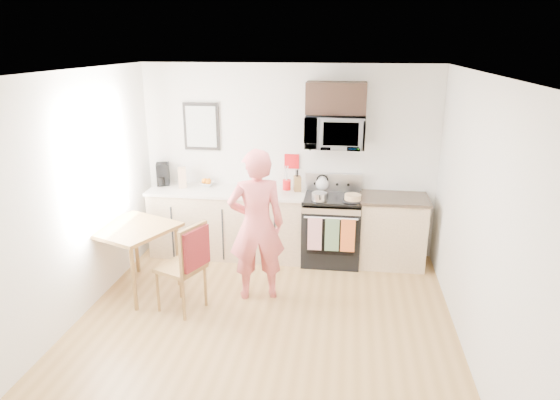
# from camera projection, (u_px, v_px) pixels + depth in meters

# --- Properties ---
(floor) EXTENTS (4.60, 4.60, 0.00)m
(floor) POSITION_uv_depth(u_px,v_px,m) (260.00, 337.00, 5.06)
(floor) COLOR olive
(floor) RESTS_ON ground
(back_wall) EXTENTS (4.00, 0.04, 2.60)m
(back_wall) POSITION_uv_depth(u_px,v_px,m) (288.00, 161.00, 6.83)
(back_wall) COLOR white
(back_wall) RESTS_ON floor
(front_wall) EXTENTS (4.00, 0.04, 2.60)m
(front_wall) POSITION_uv_depth(u_px,v_px,m) (175.00, 370.00, 2.49)
(front_wall) COLOR white
(front_wall) RESTS_ON floor
(left_wall) EXTENTS (0.04, 4.60, 2.60)m
(left_wall) POSITION_uv_depth(u_px,v_px,m) (59.00, 207.00, 4.93)
(left_wall) COLOR white
(left_wall) RESTS_ON floor
(right_wall) EXTENTS (0.04, 4.60, 2.60)m
(right_wall) POSITION_uv_depth(u_px,v_px,m) (481.00, 227.00, 4.40)
(right_wall) COLOR white
(right_wall) RESTS_ON floor
(ceiling) EXTENTS (4.00, 4.60, 0.04)m
(ceiling) POSITION_uv_depth(u_px,v_px,m) (256.00, 74.00, 4.27)
(ceiling) COLOR white
(ceiling) RESTS_ON back_wall
(window) EXTENTS (0.06, 1.40, 1.50)m
(window) POSITION_uv_depth(u_px,v_px,m) (99.00, 164.00, 5.60)
(window) COLOR white
(window) RESTS_ON left_wall
(cabinet_left) EXTENTS (2.10, 0.60, 0.90)m
(cabinet_left) POSITION_uv_depth(u_px,v_px,m) (228.00, 224.00, 6.91)
(cabinet_left) COLOR tan
(cabinet_left) RESTS_ON floor
(countertop_left) EXTENTS (2.14, 0.64, 0.04)m
(countertop_left) POSITION_uv_depth(u_px,v_px,m) (227.00, 191.00, 6.77)
(countertop_left) COLOR silver
(countertop_left) RESTS_ON cabinet_left
(cabinet_right) EXTENTS (0.84, 0.60, 0.90)m
(cabinet_right) POSITION_uv_depth(u_px,v_px,m) (392.00, 232.00, 6.62)
(cabinet_right) COLOR tan
(cabinet_right) RESTS_ON floor
(countertop_right) EXTENTS (0.88, 0.64, 0.04)m
(countertop_right) POSITION_uv_depth(u_px,v_px,m) (394.00, 198.00, 6.48)
(countertop_right) COLOR black
(countertop_right) RESTS_ON cabinet_right
(range) EXTENTS (0.76, 0.70, 1.16)m
(range) POSITION_uv_depth(u_px,v_px,m) (331.00, 231.00, 6.71)
(range) COLOR black
(range) RESTS_ON floor
(microwave) EXTENTS (0.76, 0.51, 0.42)m
(microwave) POSITION_uv_depth(u_px,v_px,m) (335.00, 131.00, 6.40)
(microwave) COLOR silver
(microwave) RESTS_ON back_wall
(upper_cabinet) EXTENTS (0.76, 0.35, 0.40)m
(upper_cabinet) POSITION_uv_depth(u_px,v_px,m) (336.00, 98.00, 6.32)
(upper_cabinet) COLOR black
(upper_cabinet) RESTS_ON back_wall
(wall_art) EXTENTS (0.50, 0.04, 0.65)m
(wall_art) POSITION_uv_depth(u_px,v_px,m) (201.00, 127.00, 6.83)
(wall_art) COLOR black
(wall_art) RESTS_ON back_wall
(wall_trivet) EXTENTS (0.20, 0.02, 0.20)m
(wall_trivet) POSITION_uv_depth(u_px,v_px,m) (292.00, 161.00, 6.81)
(wall_trivet) COLOR #B40F15
(wall_trivet) RESTS_ON back_wall
(person) EXTENTS (0.74, 0.58, 1.77)m
(person) POSITION_uv_depth(u_px,v_px,m) (257.00, 225.00, 5.62)
(person) COLOR #D23B39
(person) RESTS_ON floor
(dining_table) EXTENTS (0.98, 0.98, 0.81)m
(dining_table) POSITION_uv_depth(u_px,v_px,m) (132.00, 234.00, 5.83)
(dining_table) COLOR brown
(dining_table) RESTS_ON floor
(chair) EXTENTS (0.60, 0.57, 1.03)m
(chair) POSITION_uv_depth(u_px,v_px,m) (190.00, 257.00, 5.34)
(chair) COLOR brown
(chair) RESTS_ON floor
(knife_block) EXTENTS (0.12, 0.15, 0.20)m
(knife_block) POSITION_uv_depth(u_px,v_px,m) (297.00, 184.00, 6.70)
(knife_block) COLOR brown
(knife_block) RESTS_ON countertop_left
(utensil_crock) EXTENTS (0.11, 0.11, 0.33)m
(utensil_crock) POSITION_uv_depth(u_px,v_px,m) (287.00, 180.00, 6.74)
(utensil_crock) COLOR #B40F15
(utensil_crock) RESTS_ON countertop_left
(fruit_bowl) EXTENTS (0.24, 0.24, 0.10)m
(fruit_bowl) POSITION_uv_depth(u_px,v_px,m) (207.00, 183.00, 6.96)
(fruit_bowl) COLOR white
(fruit_bowl) RESTS_ON countertop_left
(milk_carton) EXTENTS (0.14, 0.14, 0.28)m
(milk_carton) POSITION_uv_depth(u_px,v_px,m) (182.00, 178.00, 6.84)
(milk_carton) COLOR tan
(milk_carton) RESTS_ON countertop_left
(coffee_maker) EXTENTS (0.23, 0.28, 0.30)m
(coffee_maker) POSITION_uv_depth(u_px,v_px,m) (163.00, 175.00, 6.98)
(coffee_maker) COLOR black
(coffee_maker) RESTS_ON countertop_left
(bread_bag) EXTENTS (0.36, 0.22, 0.12)m
(bread_bag) POSITION_uv_depth(u_px,v_px,m) (261.00, 191.00, 6.49)
(bread_bag) COLOR tan
(bread_bag) RESTS_ON countertop_left
(cake) EXTENTS (0.26, 0.26, 0.09)m
(cake) POSITION_uv_depth(u_px,v_px,m) (353.00, 198.00, 6.34)
(cake) COLOR black
(cake) RESTS_ON range
(kettle) EXTENTS (0.18, 0.18, 0.23)m
(kettle) POSITION_uv_depth(u_px,v_px,m) (322.00, 184.00, 6.75)
(kettle) COLOR white
(kettle) RESTS_ON range
(pot) EXTENTS (0.20, 0.34, 0.10)m
(pot) POSITION_uv_depth(u_px,v_px,m) (319.00, 196.00, 6.36)
(pot) COLOR silver
(pot) RESTS_ON range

